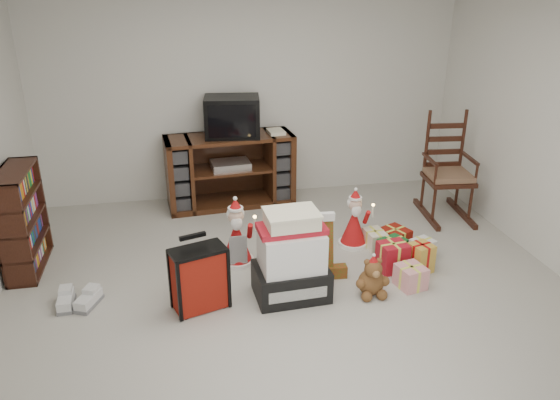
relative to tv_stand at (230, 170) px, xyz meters
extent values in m
cube|color=#B4AFA5|center=(0.29, -2.20, -0.43)|extent=(5.00, 5.00, 0.01)
cube|color=beige|center=(0.29, 0.30, 0.82)|extent=(5.00, 0.01, 2.50)
cube|color=beige|center=(0.29, -4.70, 0.82)|extent=(5.00, 0.01, 2.50)
cube|color=#422112|center=(0.00, 0.00, 0.00)|extent=(1.52, 0.65, 0.85)
cube|color=silver|center=(0.00, -0.03, 0.08)|extent=(0.47, 0.35, 0.08)
cube|color=#3B1B10|center=(-2.05, -1.17, 0.06)|extent=(0.27, 0.80, 0.97)
cube|color=#3B1B10|center=(2.36, -0.84, 0.02)|extent=(0.54, 0.52, 0.05)
cube|color=brown|center=(2.36, -0.84, 0.08)|extent=(0.50, 0.48, 0.06)
cube|color=#3B1B10|center=(2.36, -0.62, 0.43)|extent=(0.42, 0.10, 0.76)
cube|color=#3B1B10|center=(2.36, -0.84, -0.40)|extent=(0.58, 0.86, 0.06)
cube|color=black|center=(0.28, -2.13, -0.29)|extent=(0.64, 0.48, 0.28)
cube|color=white|center=(0.28, -2.13, 0.02)|extent=(0.54, 0.42, 0.34)
cube|color=#A3121F|center=(0.28, -2.13, 0.22)|extent=(0.57, 0.33, 0.05)
cube|color=beige|center=(0.28, -2.13, 0.30)|extent=(0.43, 0.34, 0.11)
cube|color=maroon|center=(-0.50, -2.17, -0.15)|extent=(0.47, 0.34, 0.56)
cube|color=black|center=(-0.50, -2.07, 0.20)|extent=(0.22, 0.10, 0.03)
ellipsoid|color=brown|center=(0.97, -2.24, -0.31)|extent=(0.23, 0.20, 0.24)
sphere|color=brown|center=(0.97, -2.27, -0.16)|extent=(0.16, 0.16, 0.16)
cone|color=#A71213|center=(1.10, -1.33, -0.22)|extent=(0.29, 0.29, 0.41)
sphere|color=#D5AB95|center=(1.10, -1.33, 0.03)|extent=(0.14, 0.14, 0.14)
cone|color=#A71213|center=(1.10, -1.33, 0.14)|extent=(0.12, 0.12, 0.10)
cylinder|color=silver|center=(1.25, -1.44, -0.01)|extent=(0.02, 0.02, 0.12)
cone|color=#A71213|center=(-0.11, -1.47, -0.20)|extent=(0.31, 0.31, 0.44)
sphere|color=#D5AB95|center=(-0.11, -1.47, 0.07)|extent=(0.15, 0.15, 0.15)
cone|color=#A71213|center=(-0.11, -1.47, 0.19)|extent=(0.13, 0.13, 0.11)
cylinder|color=silver|center=(0.05, -1.59, 0.03)|extent=(0.02, 0.02, 0.13)
cube|color=silver|center=(-1.61, -1.95, -0.37)|extent=(0.13, 0.29, 0.10)
cube|color=silver|center=(-1.42, -1.95, -0.37)|extent=(0.23, 0.32, 0.10)
cube|color=#A3121F|center=(1.29, -1.84, -0.31)|extent=(0.23, 0.23, 0.23)
cube|color=#196629|center=(1.47, -1.61, -0.31)|extent=(0.23, 0.23, 0.23)
cube|color=#EEB746|center=(1.51, -1.97, -0.31)|extent=(0.23, 0.23, 0.23)
cube|color=white|center=(1.24, -2.15, -0.31)|extent=(0.23, 0.23, 0.23)
cube|color=white|center=(1.69, -1.79, -0.31)|extent=(0.23, 0.23, 0.23)
cube|color=maroon|center=(1.65, -1.43, -0.31)|extent=(0.23, 0.23, 0.23)
cube|color=beige|center=(1.42, -1.39, -0.31)|extent=(0.23, 0.23, 0.23)
cube|color=black|center=(0.05, -0.01, 0.65)|extent=(0.67, 0.51, 0.45)
cube|color=black|center=(0.05, -0.23, 0.65)|extent=(0.52, 0.08, 0.36)
camera|label=1|loc=(-0.59, -6.09, 2.18)|focal=35.00mm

